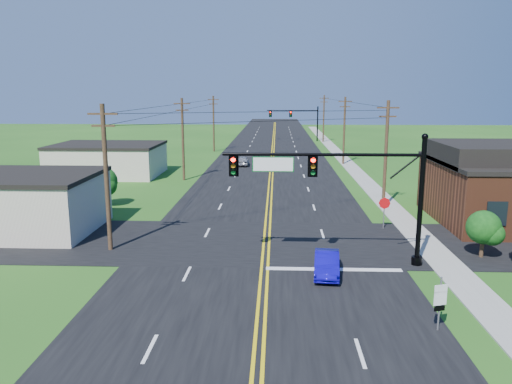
{
  "coord_description": "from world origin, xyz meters",
  "views": [
    {
      "loc": [
        0.79,
        -19.33,
        9.71
      ],
      "look_at": [
        -0.43,
        10.0,
        3.77
      ],
      "focal_mm": 35.0,
      "sensor_mm": 36.0,
      "label": 1
    }
  ],
  "objects_px": {
    "signal_mast_main": "(340,183)",
    "route_sign": "(440,300)",
    "signal_mast_far": "(295,118)",
    "blue_car": "(327,264)",
    "stop_sign": "(384,206)"
  },
  "relations": [
    {
      "from": "blue_car",
      "to": "stop_sign",
      "type": "xyz_separation_m",
      "value": [
        4.97,
        9.39,
        1.05
      ]
    },
    {
      "from": "signal_mast_main",
      "to": "route_sign",
      "type": "distance_m",
      "value": 9.25
    },
    {
      "from": "signal_mast_far",
      "to": "stop_sign",
      "type": "height_order",
      "value": "signal_mast_far"
    },
    {
      "from": "blue_car",
      "to": "route_sign",
      "type": "height_order",
      "value": "route_sign"
    },
    {
      "from": "signal_mast_far",
      "to": "route_sign",
      "type": "xyz_separation_m",
      "value": [
        3.06,
        -80.01,
        -3.18
      ]
    },
    {
      "from": "signal_mast_main",
      "to": "stop_sign",
      "type": "xyz_separation_m",
      "value": [
        4.16,
        7.62,
        -3.09
      ]
    },
    {
      "from": "signal_mast_far",
      "to": "route_sign",
      "type": "bearing_deg",
      "value": -87.81
    },
    {
      "from": "route_sign",
      "to": "stop_sign",
      "type": "distance_m",
      "value": 15.66
    },
    {
      "from": "signal_mast_far",
      "to": "signal_mast_main",
      "type": "bearing_deg",
      "value": -90.08
    },
    {
      "from": "stop_sign",
      "to": "blue_car",
      "type": "bearing_deg",
      "value": -109.83
    },
    {
      "from": "signal_mast_main",
      "to": "route_sign",
      "type": "bearing_deg",
      "value": -68.46
    },
    {
      "from": "signal_mast_far",
      "to": "blue_car",
      "type": "distance_m",
      "value": 73.89
    },
    {
      "from": "signal_mast_main",
      "to": "signal_mast_far",
      "type": "xyz_separation_m",
      "value": [
        0.1,
        72.0,
        -0.2
      ]
    },
    {
      "from": "route_sign",
      "to": "signal_mast_main",
      "type": "bearing_deg",
      "value": 94.77
    },
    {
      "from": "signal_mast_main",
      "to": "route_sign",
      "type": "xyz_separation_m",
      "value": [
        3.16,
        -8.01,
        -3.38
      ]
    }
  ]
}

